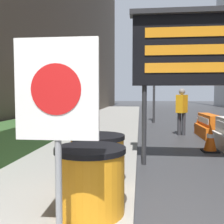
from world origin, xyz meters
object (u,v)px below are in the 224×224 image
message_board (195,50)px  traffic_cone_mid (219,124)px  traffic_light_near_curb (154,64)px  traffic_cone_far (199,119)px  pedestrian_passerby (182,108)px  jersey_barrier_orange_far (209,127)px  barrel_drum_foreground (90,180)px  barrel_drum_middle (97,160)px  warning_sign (57,102)px  traffic_cone_near (210,138)px

message_board → traffic_cone_mid: message_board is taller
traffic_light_near_curb → message_board: bearing=-87.5°
traffic_cone_far → pedestrian_passerby: pedestrian_passerby is taller
jersey_barrier_orange_far → message_board: bearing=-108.5°
barrel_drum_foreground → traffic_cone_far: bearing=71.0°
barrel_drum_foreground → pedestrian_passerby: bearing=73.2°
barrel_drum_middle → traffic_cone_mid: 7.69m
barrel_drum_foreground → traffic_cone_mid: barrel_drum_foreground is taller
barrel_drum_middle → warning_sign: bearing=-93.1°
message_board → traffic_cone_near: bearing=63.2°
barrel_drum_foreground → traffic_light_near_curb: size_ratio=0.19×
warning_sign → pedestrian_passerby: (2.24, 7.61, -0.41)m
traffic_cone_near → traffic_light_near_curb: (-1.10, 6.86, 2.73)m
warning_sign → traffic_cone_far: 10.98m
barrel_drum_middle → barrel_drum_foreground: bearing=-85.9°
barrel_drum_foreground → barrel_drum_middle: (-0.06, 0.90, 0.00)m
barrel_drum_foreground → traffic_cone_near: 4.76m
barrel_drum_middle → warning_sign: warning_sign is taller
traffic_cone_far → barrel_drum_middle: bearing=-111.1°
message_board → jersey_barrier_orange_far: size_ratio=1.78×
jersey_barrier_orange_far → traffic_light_near_curb: size_ratio=0.42×
traffic_cone_far → jersey_barrier_orange_far: bearing=-96.2°
traffic_light_near_curb → warning_sign: bearing=-97.1°
warning_sign → traffic_cone_far: bearing=71.5°
message_board → traffic_light_near_curb: traffic_light_near_curb is taller
pedestrian_passerby → message_board: bearing=27.5°
warning_sign → jersey_barrier_orange_far: (3.13, 7.29, -1.08)m
traffic_cone_mid → barrel_drum_middle: bearing=-118.7°
message_board → traffic_cone_near: 2.62m
traffic_cone_mid → pedestrian_passerby: 1.83m
message_board → traffic_light_near_curb: size_ratio=0.75×
message_board → traffic_cone_far: message_board is taller
warning_sign → pedestrian_passerby: 7.94m
traffic_light_near_curb → barrel_drum_foreground: bearing=-96.7°
warning_sign → traffic_cone_near: warning_sign is taller
jersey_barrier_orange_far → pedestrian_passerby: (-0.89, 0.32, 0.66)m
barrel_drum_foreground → traffic_cone_mid: (3.62, 7.64, -0.16)m
barrel_drum_foreground → pedestrian_passerby: pedestrian_passerby is taller
message_board → traffic_cone_near: message_board is taller
traffic_cone_mid → traffic_light_near_curb: 4.89m
barrel_drum_foreground → jersey_barrier_orange_far: bearing=65.6°
message_board → pedestrian_passerby: size_ratio=1.86×
barrel_drum_foreground → traffic_light_near_curb: 11.34m
barrel_drum_foreground → message_board: 3.65m
warning_sign → jersey_barrier_orange_far: size_ratio=1.02×
warning_sign → traffic_cone_mid: size_ratio=2.51×
warning_sign → traffic_cone_mid: warning_sign is taller
jersey_barrier_orange_far → traffic_cone_near: (-0.58, -2.48, 0.01)m
barrel_drum_foreground → traffic_cone_far: (3.32, 9.65, -0.18)m
barrel_drum_foreground → traffic_cone_mid: 8.46m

